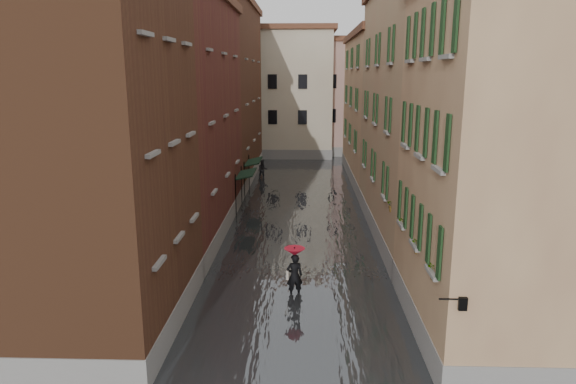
# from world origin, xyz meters

# --- Properties ---
(ground) EXTENTS (120.00, 120.00, 0.00)m
(ground) POSITION_xyz_m (0.00, 0.00, 0.00)
(ground) COLOR #525255
(ground) RESTS_ON ground
(floodwater) EXTENTS (10.00, 60.00, 0.20)m
(floodwater) POSITION_xyz_m (0.00, 13.00, 0.10)
(floodwater) COLOR #3F4346
(floodwater) RESTS_ON ground
(building_left_near) EXTENTS (6.00, 8.00, 13.00)m
(building_left_near) POSITION_xyz_m (-7.00, -2.00, 6.50)
(building_left_near) COLOR brown
(building_left_near) RESTS_ON ground
(building_left_mid) EXTENTS (6.00, 14.00, 12.50)m
(building_left_mid) POSITION_xyz_m (-7.00, 9.00, 6.25)
(building_left_mid) COLOR #572B1B
(building_left_mid) RESTS_ON ground
(building_left_far) EXTENTS (6.00, 16.00, 14.00)m
(building_left_far) POSITION_xyz_m (-7.00, 24.00, 7.00)
(building_left_far) COLOR brown
(building_left_far) RESTS_ON ground
(building_right_near) EXTENTS (6.00, 8.00, 11.50)m
(building_right_near) POSITION_xyz_m (7.00, -2.00, 5.75)
(building_right_near) COLOR #986F4E
(building_right_near) RESTS_ON ground
(building_right_mid) EXTENTS (6.00, 14.00, 13.00)m
(building_right_mid) POSITION_xyz_m (7.00, 9.00, 6.50)
(building_right_mid) COLOR #99835C
(building_right_mid) RESTS_ON ground
(building_right_far) EXTENTS (6.00, 16.00, 11.50)m
(building_right_far) POSITION_xyz_m (7.00, 24.00, 5.75)
(building_right_far) COLOR #986F4E
(building_right_far) RESTS_ON ground
(building_end_cream) EXTENTS (12.00, 9.00, 13.00)m
(building_end_cream) POSITION_xyz_m (-3.00, 38.00, 6.50)
(building_end_cream) COLOR beige
(building_end_cream) RESTS_ON ground
(building_end_pink) EXTENTS (10.00, 9.00, 12.00)m
(building_end_pink) POSITION_xyz_m (6.00, 40.00, 6.00)
(building_end_pink) COLOR tan
(building_end_pink) RESTS_ON ground
(awning_near) EXTENTS (1.09, 2.98, 2.80)m
(awning_near) POSITION_xyz_m (-3.49, 13.58, 2.47)
(awning_near) COLOR black
(awning_near) RESTS_ON ground
(awning_far) EXTENTS (1.09, 3.09, 2.80)m
(awning_far) POSITION_xyz_m (-3.49, 18.22, 2.47)
(awning_far) COLOR black
(awning_far) RESTS_ON ground
(wall_lantern) EXTENTS (0.71, 0.22, 0.35)m
(wall_lantern) POSITION_xyz_m (4.33, -6.00, 3.01)
(wall_lantern) COLOR black
(wall_lantern) RESTS_ON ground
(window_planters) EXTENTS (0.59, 8.34, 0.84)m
(window_planters) POSITION_xyz_m (4.12, -0.65, 3.51)
(window_planters) COLOR #9A6332
(window_planters) RESTS_ON ground
(pedestrian_main) EXTENTS (0.85, 0.85, 2.06)m
(pedestrian_main) POSITION_xyz_m (-0.11, 0.79, 1.19)
(pedestrian_main) COLOR black
(pedestrian_main) RESTS_ON ground
(pedestrian_far) EXTENTS (0.97, 0.85, 1.71)m
(pedestrian_far) POSITION_xyz_m (-3.26, 24.02, 0.86)
(pedestrian_far) COLOR black
(pedestrian_far) RESTS_ON ground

